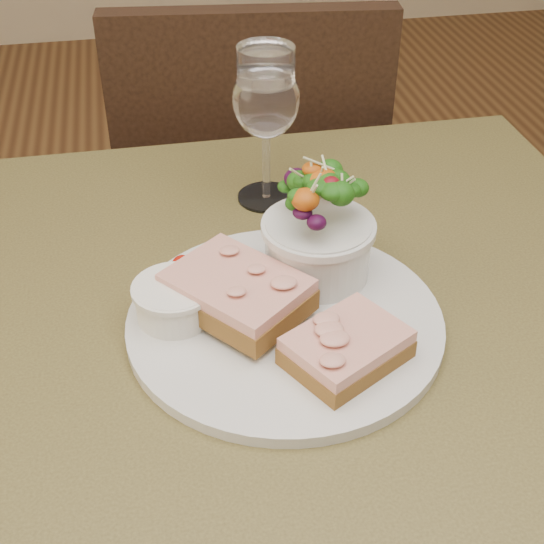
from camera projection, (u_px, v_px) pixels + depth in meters
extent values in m
cube|color=#40381B|center=(293.00, 339.00, 0.75)|extent=(0.80, 0.80, 0.04)
cylinder|color=black|center=(32.00, 403.00, 1.19)|extent=(0.05, 0.05, 0.71)
cylinder|color=black|center=(442.00, 347.00, 1.29)|extent=(0.05, 0.05, 0.71)
cube|color=black|center=(248.00, 213.00, 1.45)|extent=(0.47, 0.47, 0.04)
cube|color=black|center=(252.00, 155.00, 1.17)|extent=(0.42, 0.09, 0.45)
cube|color=black|center=(250.00, 304.00, 1.59)|extent=(0.40, 0.40, 0.45)
cylinder|color=silver|center=(285.00, 321.00, 0.73)|extent=(0.30, 0.30, 0.01)
cube|color=#4E3014|center=(346.00, 352.00, 0.67)|extent=(0.13, 0.12, 0.02)
cube|color=beige|center=(347.00, 340.00, 0.66)|extent=(0.12, 0.11, 0.01)
cube|color=#4E3014|center=(237.00, 297.00, 0.72)|extent=(0.15, 0.16, 0.02)
cube|color=beige|center=(237.00, 282.00, 0.71)|extent=(0.15, 0.15, 0.01)
cylinder|color=white|center=(175.00, 301.00, 0.71)|extent=(0.07, 0.07, 0.04)
cylinder|color=brown|center=(173.00, 288.00, 0.71)|extent=(0.06, 0.06, 0.01)
cylinder|color=silver|center=(318.00, 248.00, 0.76)|extent=(0.11, 0.11, 0.06)
ellipsoid|color=#0A3409|center=(320.00, 200.00, 0.73)|extent=(0.10, 0.10, 0.06)
ellipsoid|color=#0A3409|center=(196.00, 262.00, 0.78)|extent=(0.04, 0.04, 0.01)
sphere|color=#931008|center=(182.00, 265.00, 0.77)|extent=(0.02, 0.02, 0.02)
cylinder|color=white|center=(267.00, 197.00, 0.92)|extent=(0.07, 0.07, 0.00)
cylinder|color=white|center=(266.00, 163.00, 0.89)|extent=(0.01, 0.01, 0.09)
ellipsoid|color=white|center=(266.00, 99.00, 0.84)|extent=(0.08, 0.08, 0.09)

